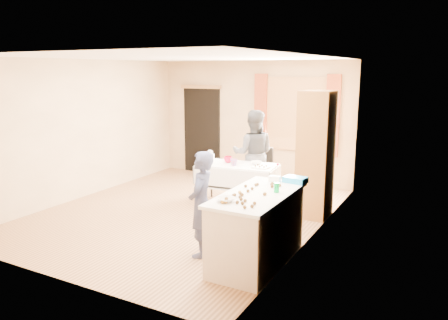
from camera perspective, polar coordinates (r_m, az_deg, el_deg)
The scene contains 29 objects.
floor at distance 7.60m, azimuth -5.11°, elevation -6.89°, with size 4.50×5.50×0.02m, color #9E7047.
ceiling at distance 7.20m, azimuth -5.50°, elevation 13.27°, with size 4.50×5.50×0.02m, color white.
wall_back at distance 9.69m, azimuth 3.79°, elevation 5.13°, with size 4.50×0.02×2.60m, color tan.
wall_front at distance 5.26m, azimuth -22.15°, elevation -1.35°, with size 4.50×0.02×2.60m, color tan.
wall_left at distance 8.73m, azimuth -17.78°, elevation 3.87°, with size 0.02×5.50×2.60m, color tan.
wall_right at distance 6.34m, azimuth 12.00°, elevation 1.38°, with size 0.02×5.50×2.60m, color tan.
window_frame at distance 9.26m, azimuth 9.37°, elevation 5.94°, with size 1.32×0.06×1.52m, color olive.
window_pane at distance 9.24m, azimuth 9.34°, elevation 5.93°, with size 1.20×0.02×1.40m, color white.
curtain_left at distance 9.49m, azimuth 4.79°, elevation 6.20°, with size 0.28×0.06×1.65m, color brown.
curtain_right at distance 8.99m, azimuth 13.98°, elevation 5.58°, with size 0.28×0.06×1.65m, color brown.
doorway at distance 10.30m, azimuth -2.91°, elevation 3.86°, with size 0.95×0.04×2.00m, color black.
door_lintel at distance 10.19m, azimuth -3.05°, elevation 9.53°, with size 1.05×0.06×0.08m, color olive.
cabinet at distance 7.30m, azimuth 11.88°, elevation 0.68°, with size 0.50×0.60×2.08m, color brown.
counter at distance 5.58m, azimuth 4.35°, elevation -8.84°, with size 0.76×1.59×0.91m.
party_table at distance 7.87m, azimuth 1.75°, elevation -2.72°, with size 1.49×0.89×0.75m.
chair at distance 8.64m, azimuth 4.73°, elevation -2.61°, with size 0.47×0.47×0.92m.
girl at distance 5.70m, azimuth -2.99°, elevation -5.78°, with size 0.44×0.57×1.40m, color #252A4A.
woman at distance 8.34m, azimuth 3.84°, elevation 0.83°, with size 0.99×0.89×1.67m, color black.
soda_can at distance 5.47m, azimuth 6.88°, elevation -3.61°, with size 0.07×0.07×0.12m, color #018F32.
mixing_bowl at distance 5.08m, azimuth 0.25°, elevation -5.17°, with size 0.28×0.28×0.05m, color white.
foam_block at distance 5.99m, azimuth 6.64°, elevation -2.45°, with size 0.15×0.10×0.08m, color white.
blue_basket at distance 5.99m, azimuth 9.30°, elevation -2.55°, with size 0.30×0.20×0.08m, color #1897E8.
pitcher at distance 7.84m, azimuth -1.85°, elevation 0.32°, with size 0.11×0.11×0.22m, color silver.
cup_red at distance 7.92m, azimuth 0.54°, elevation 0.06°, with size 0.16×0.16×0.12m, color #B40426.
cup_rainbow at distance 7.67m, azimuth 1.30°, elevation -0.31°, with size 0.14×0.14×0.12m, color red.
small_bowl at distance 7.81m, azimuth 4.28°, elevation -0.36°, with size 0.22×0.22×0.06m, color white.
pastry_tray at distance 7.54m, azimuth 4.84°, elevation -0.95°, with size 0.28×0.20×0.02m, color white.
bottle at distance 8.14m, azimuth -1.61°, elevation 0.58°, with size 0.09×0.10×0.17m, color white.
cake_balls at distance 5.32m, azimuth 3.31°, elevation -4.45°, with size 0.47×1.14×0.04m.
Camera 1 is at (3.99, -5.99, 2.41)m, focal length 35.00 mm.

